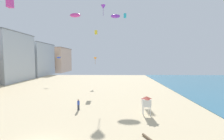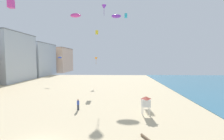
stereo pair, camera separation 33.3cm
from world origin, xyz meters
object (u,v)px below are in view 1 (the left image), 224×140
at_px(driftwood_log, 149,139).
at_px(kite_yellow_box, 96,32).
at_px(kite_blue_parafoil, 59,58).
at_px(kite_purple_delta, 103,7).
at_px(kite_cyan_box, 125,16).
at_px(kite_flyer, 78,104).
at_px(kite_purple_parafoil, 115,16).
at_px(kite_magenta_parafoil, 75,15).
at_px(kite_magenta_box, 10,3).
at_px(kite_orange_delta, 95,58).
at_px(lifeguard_stand, 146,101).

height_order(driftwood_log, kite_yellow_box, kite_yellow_box).
xyz_separation_m(kite_blue_parafoil, kite_purple_delta, (14.65, -1.86, 15.19)).
bearing_deg(driftwood_log, kite_purple_delta, 101.86).
bearing_deg(kite_yellow_box, kite_blue_parafoil, 172.98).
distance_m(kite_cyan_box, kite_yellow_box, 11.46).
xyz_separation_m(kite_flyer, kite_purple_parafoil, (5.34, 23.39, 19.11)).
height_order(kite_magenta_parafoil, kite_yellow_box, kite_magenta_parafoil).
xyz_separation_m(kite_magenta_box, kite_orange_delta, (14.06, 16.76, -10.49)).
xyz_separation_m(lifeguard_stand, kite_yellow_box, (-10.30, 27.11, 13.92)).
bearing_deg(kite_orange_delta, kite_purple_delta, 19.19).
relative_size(driftwood_log, kite_purple_parafoil, 0.65).
bearing_deg(lifeguard_stand, driftwood_log, -93.37).
height_order(kite_magenta_parafoil, kite_blue_parafoil, kite_magenta_parafoil).
relative_size(kite_blue_parafoil, kite_orange_delta, 0.60).
height_order(kite_purple_parafoil, kite_blue_parafoil, kite_purple_parafoil).
height_order(lifeguard_stand, kite_orange_delta, kite_orange_delta).
relative_size(kite_blue_parafoil, kite_cyan_box, 0.94).
xyz_separation_m(kite_magenta_box, kite_yellow_box, (14.19, 17.93, -2.46)).
relative_size(lifeguard_stand, kite_yellow_box, 2.12).
xyz_separation_m(lifeguard_stand, kite_cyan_box, (-1.23, 30.75, 19.89)).
distance_m(kite_purple_parafoil, kite_magenta_parafoil, 16.99).
distance_m(kite_magenta_box, kite_orange_delta, 24.26).
height_order(lifeguard_stand, driftwood_log, lifeguard_stand).
bearing_deg(lifeguard_stand, kite_purple_parafoil, 105.59).
height_order(driftwood_log, kite_magenta_box, kite_magenta_box).
relative_size(kite_cyan_box, kite_orange_delta, 0.63).
xyz_separation_m(kite_purple_delta, kite_cyan_box, (6.80, 3.98, -1.50)).
height_order(kite_flyer, kite_purple_delta, kite_purple_delta).
distance_m(lifeguard_stand, kite_cyan_box, 36.64).
xyz_separation_m(driftwood_log, kite_purple_delta, (-6.98, 33.24, 23.11)).
height_order(kite_purple_parafoil, kite_purple_delta, kite_purple_delta).
bearing_deg(kite_flyer, kite_purple_delta, 39.02).
bearing_deg(kite_yellow_box, lifeguard_stand, -69.19).
relative_size(kite_magenta_parafoil, kite_orange_delta, 0.98).
bearing_deg(kite_blue_parafoil, lifeguard_stand, -51.63).
bearing_deg(kite_yellow_box, kite_magenta_parafoil, -96.76).
bearing_deg(kite_purple_delta, kite_flyer, -93.73).
height_order(lifeguard_stand, kite_purple_parafoil, kite_purple_parafoil).
xyz_separation_m(lifeguard_stand, kite_blue_parafoil, (-22.67, 28.63, 6.21)).
bearing_deg(lifeguard_stand, kite_cyan_box, 98.07).
distance_m(kite_purple_parafoil, kite_purple_delta, 5.20).
bearing_deg(kite_orange_delta, kite_purple_parafoil, -8.51).
bearing_deg(kite_purple_delta, kite_orange_delta, -160.81).
xyz_separation_m(kite_magenta_parafoil, kite_purple_delta, (4.25, 16.29, 6.97)).
relative_size(kite_purple_delta, kite_orange_delta, 1.50).
distance_m(driftwood_log, kite_magenta_parafoil, 25.96).
bearing_deg(kite_purple_delta, driftwood_log, -78.14).
distance_m(kite_magenta_box, kite_cyan_box, 31.92).
height_order(kite_blue_parafoil, kite_orange_delta, kite_blue_parafoil).
bearing_deg(kite_magenta_parafoil, kite_yellow_box, 83.24).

